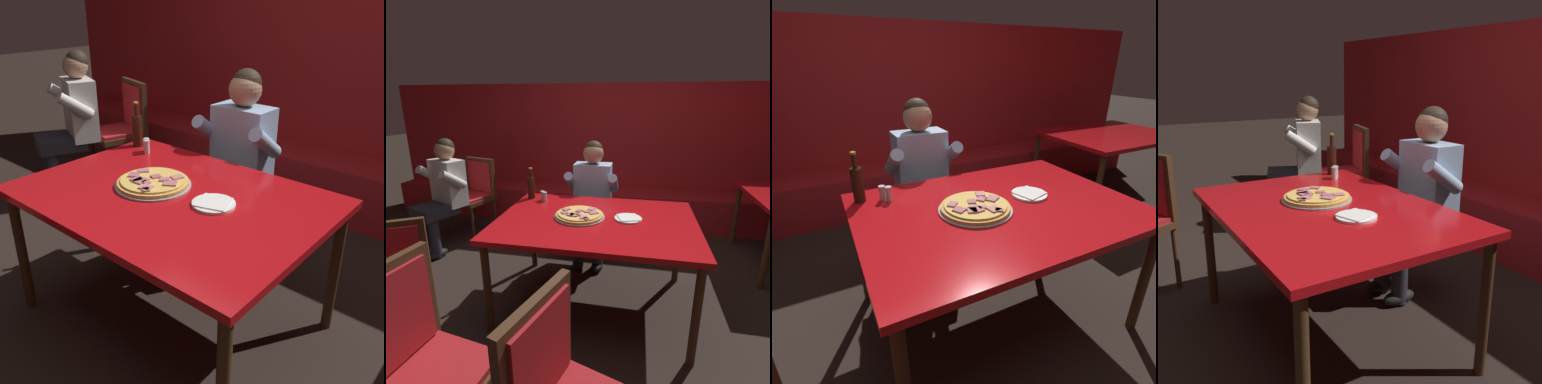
% 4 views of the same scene
% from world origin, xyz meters
% --- Properties ---
extents(ground_plane, '(24.00, 24.00, 0.00)m').
position_xyz_m(ground_plane, '(0.00, 0.00, 0.00)').
color(ground_plane, black).
extents(booth_wall_panel, '(6.80, 0.16, 1.90)m').
position_xyz_m(booth_wall_panel, '(0.00, 2.18, 0.95)').
color(booth_wall_panel, '#A3191E').
rests_on(booth_wall_panel, ground_plane).
extents(booth_bench, '(6.46, 0.48, 0.46)m').
position_xyz_m(booth_bench, '(0.00, 1.86, 0.23)').
color(booth_bench, '#A3191E').
rests_on(booth_bench, ground_plane).
extents(main_dining_table, '(1.53, 1.09, 0.78)m').
position_xyz_m(main_dining_table, '(0.00, 0.00, 0.71)').
color(main_dining_table, '#422816').
rests_on(main_dining_table, ground_plane).
extents(pizza, '(0.40, 0.40, 0.05)m').
position_xyz_m(pizza, '(-0.14, 0.01, 0.80)').
color(pizza, '#9E9EA3').
rests_on(pizza, main_dining_table).
extents(plate_white_paper, '(0.21, 0.21, 0.02)m').
position_xyz_m(plate_white_paper, '(0.24, 0.03, 0.79)').
color(plate_white_paper, white).
rests_on(plate_white_paper, main_dining_table).
extents(beer_bottle, '(0.07, 0.07, 0.29)m').
position_xyz_m(beer_bottle, '(-0.67, 0.40, 0.89)').
color(beer_bottle, black).
rests_on(beer_bottle, main_dining_table).
extents(shaker_red_pepper_flakes, '(0.04, 0.04, 0.09)m').
position_xyz_m(shaker_red_pepper_flakes, '(-0.55, 0.36, 0.82)').
color(shaker_red_pepper_flakes, silver).
rests_on(shaker_red_pepper_flakes, main_dining_table).
extents(shaker_black_pepper, '(0.04, 0.04, 0.09)m').
position_xyz_m(shaker_black_pepper, '(-0.52, 0.33, 0.82)').
color(shaker_black_pepper, silver).
rests_on(shaker_black_pepper, main_dining_table).
extents(diner_seated_blue_shirt, '(0.53, 0.53, 1.27)m').
position_xyz_m(diner_seated_blue_shirt, '(-0.16, 0.77, 0.71)').
color(diner_seated_blue_shirt, black).
rests_on(diner_seated_blue_shirt, ground_plane).
extents(background_dining_table, '(1.36, 1.04, 0.78)m').
position_xyz_m(background_dining_table, '(2.09, 0.98, 0.70)').
color(background_dining_table, '#422816').
rests_on(background_dining_table, ground_plane).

